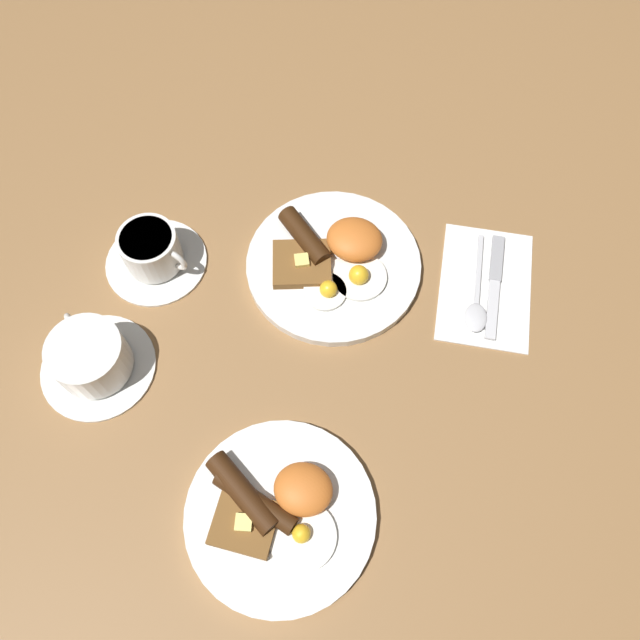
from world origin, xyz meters
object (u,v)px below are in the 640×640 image
at_px(teacup_near, 153,253).
at_px(knife, 495,280).
at_px(teacup_far, 91,359).
at_px(breakfast_plate_near, 334,261).
at_px(spoon, 476,306).
at_px(breakfast_plate_far, 278,511).

xyz_separation_m(teacup_near, knife, (-0.49, -0.09, -0.02)).
distance_m(teacup_far, knife, 0.57).
relative_size(breakfast_plate_near, knife, 1.49).
bearing_deg(teacup_near, breakfast_plate_near, -166.67).
height_order(teacup_far, spoon, teacup_far).
xyz_separation_m(breakfast_plate_near, spoon, (-0.21, 0.02, -0.01)).
xyz_separation_m(knife, spoon, (0.02, 0.05, 0.00)).
bearing_deg(teacup_near, teacup_far, 84.04).
xyz_separation_m(breakfast_plate_near, breakfast_plate_far, (-0.02, 0.36, -0.00)).
bearing_deg(spoon, breakfast_plate_near, -100.03).
relative_size(teacup_far, spoon, 0.95).
xyz_separation_m(teacup_far, spoon, (-0.48, -0.22, -0.02)).
distance_m(breakfast_plate_near, spoon, 0.21).
xyz_separation_m(breakfast_plate_far, spoon, (-0.19, -0.34, -0.01)).
bearing_deg(breakfast_plate_near, teacup_near, 13.33).
bearing_deg(breakfast_plate_far, breakfast_plate_near, -87.03).
bearing_deg(breakfast_plate_near, breakfast_plate_far, 92.97).
height_order(breakfast_plate_far, spoon, breakfast_plate_far).
distance_m(teacup_near, spoon, 0.47).
bearing_deg(spoon, breakfast_plate_far, -34.45).
height_order(teacup_near, spoon, teacup_near).
height_order(teacup_near, knife, teacup_near).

